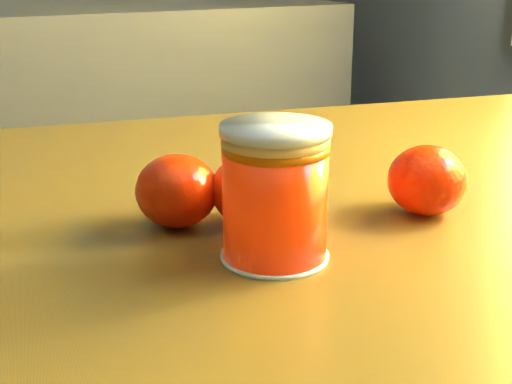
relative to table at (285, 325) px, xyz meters
name	(u,v)px	position (x,y,z in m)	size (l,w,h in m)	color
table	(285,325)	(0.00, 0.00, 0.00)	(1.18, 0.91, 0.81)	brown
juice_glass	(275,194)	(-0.05, -0.07, 0.15)	(0.08, 0.08, 0.09)	#FF2B05
orange_front	(177,191)	(-0.09, 0.02, 0.13)	(0.06, 0.06, 0.06)	red
orange_back	(427,180)	(0.10, -0.05, 0.13)	(0.06, 0.06, 0.06)	red
orange_extra	(253,190)	(-0.04, -0.01, 0.13)	(0.07, 0.07, 0.06)	red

